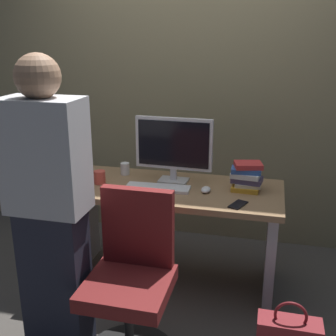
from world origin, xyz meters
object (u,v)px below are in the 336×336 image
at_px(mouse, 206,190).
at_px(cell_phone, 238,205).
at_px(cup_by_monitor, 125,169).
at_px(monitor, 174,146).
at_px(cup_near_keyboard, 100,177).
at_px(book_stack, 247,177).
at_px(office_chair, 131,287).
at_px(keyboard, 158,188).
at_px(desk, 170,216).
at_px(person_at_desk, 50,212).

relative_size(mouse, cell_phone, 0.69).
bearing_deg(cup_by_monitor, monitor, -10.06).
distance_m(cup_near_keyboard, book_stack, 1.00).
xyz_separation_m(office_chair, book_stack, (0.53, 0.83, 0.39)).
distance_m(office_chair, keyboard, 0.77).
bearing_deg(office_chair, keyboard, 93.44).
relative_size(keyboard, cup_by_monitor, 4.89).
distance_m(mouse, cup_near_keyboard, 0.74).
relative_size(desk, book_stack, 7.03).
relative_size(person_at_desk, cup_by_monitor, 18.63).
relative_size(person_at_desk, cell_phone, 11.38).
xyz_separation_m(monitor, book_stack, (0.50, -0.04, -0.16)).
distance_m(book_stack, cell_phone, 0.29).
bearing_deg(desk, cup_by_monitor, 155.13).
height_order(monitor, book_stack, monitor).
xyz_separation_m(mouse, book_stack, (0.25, 0.10, 0.08)).
xyz_separation_m(cup_near_keyboard, cup_by_monitor, (0.10, 0.23, -0.00)).
bearing_deg(book_stack, desk, -172.64).
xyz_separation_m(person_at_desk, cup_by_monitor, (0.06, 0.99, -0.07)).
height_order(desk, monitor, monitor).
height_order(office_chair, cell_phone, office_chair).
bearing_deg(desk, monitor, 88.06).
bearing_deg(mouse, monitor, 149.29).
distance_m(office_chair, mouse, 0.84).
relative_size(keyboard, mouse, 4.30).
bearing_deg(office_chair, monitor, 88.10).
xyz_separation_m(desk, cell_phone, (0.48, -0.21, 0.22)).
height_order(keyboard, mouse, mouse).
xyz_separation_m(mouse, cell_phone, (0.23, -0.17, -0.01)).
height_order(keyboard, cup_near_keyboard, cup_near_keyboard).
relative_size(cup_near_keyboard, cell_phone, 0.63).
bearing_deg(person_at_desk, book_stack, 42.77).
xyz_separation_m(person_at_desk, cup_near_keyboard, (-0.05, 0.76, -0.07)).
bearing_deg(desk, cup_near_keyboard, -174.03).
xyz_separation_m(keyboard, cell_phone, (0.55, -0.15, -0.01)).
bearing_deg(mouse, keyboard, -175.66).
height_order(person_at_desk, mouse, person_at_desk).
distance_m(keyboard, book_stack, 0.59).
bearing_deg(cup_by_monitor, office_chair, -69.16).
bearing_deg(desk, person_at_desk, -118.53).
xyz_separation_m(desk, mouse, (0.25, -0.04, 0.23)).
bearing_deg(book_stack, cup_by_monitor, 172.82).
bearing_deg(cup_near_keyboard, keyboard, -1.72).
bearing_deg(office_chair, mouse, 68.93).
distance_m(office_chair, book_stack, 1.06).
height_order(cup_near_keyboard, cell_phone, cup_near_keyboard).
bearing_deg(cup_near_keyboard, desk, 5.97).
bearing_deg(desk, mouse, -8.82).
distance_m(monitor, mouse, 0.38).
bearing_deg(cell_phone, cup_by_monitor, 177.48).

